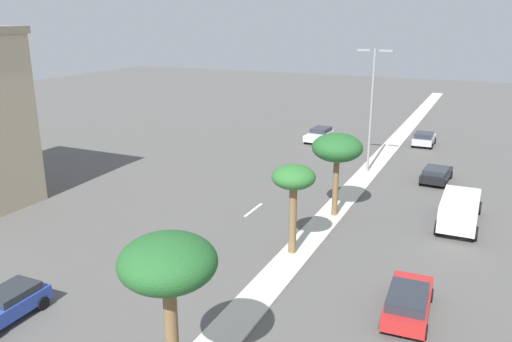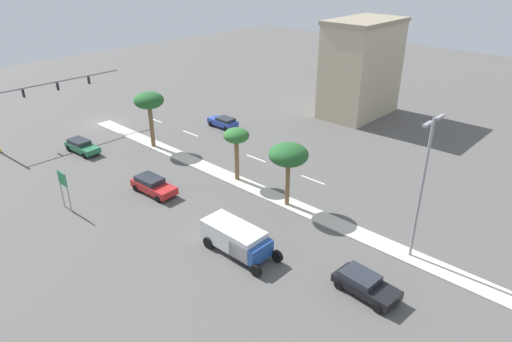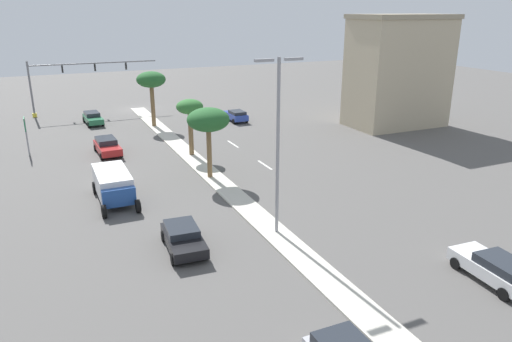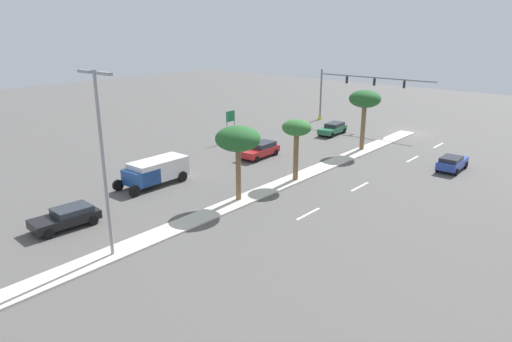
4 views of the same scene
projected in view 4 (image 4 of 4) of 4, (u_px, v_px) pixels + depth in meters
ground_plane at (181, 226)px, 30.74m from camera, size 160.00×160.00×0.00m
median_curb at (19, 293)px, 23.05m from camera, size 1.80×94.68×0.12m
lane_stripe_outboard at (439, 145)px, 51.47m from camera, size 0.20×2.80×0.01m
lane_stripe_trailing at (413, 159)px, 46.23m from camera, size 0.20×2.80×0.01m
lane_stripe_near at (360, 187)px, 38.29m from camera, size 0.20×2.80×0.01m
lane_stripe_leading at (308, 214)px, 32.80m from camera, size 0.20×2.80×0.01m
traffic_signal_gantry at (348, 90)px, 61.66m from camera, size 15.99×0.53×6.94m
directional_road_sign at (231, 120)px, 52.45m from camera, size 0.10×1.37×3.50m
palm_tree_right at (365, 100)px, 47.93m from camera, size 3.26×3.26×6.22m
palm_tree_far at (297, 130)px, 38.49m from camera, size 2.43×2.43×5.16m
palm_tree_rear at (238, 140)px, 33.86m from camera, size 3.34×3.34×5.61m
street_lamp_near at (102, 152)px, 25.02m from camera, size 2.90×0.24×10.41m
sedan_red_inboard at (260, 150)px, 46.68m from camera, size 2.16×4.67×1.44m
sedan_green_far at (333, 128)px, 56.41m from camera, size 2.08×4.58×1.36m
sedan_black_outboard at (67, 217)px, 30.46m from camera, size 2.28×4.35×1.29m
sedan_blue_left at (452, 163)px, 42.41m from camera, size 1.89×3.94×1.34m
box_truck at (154, 171)px, 38.40m from camera, size 2.49×6.14×2.08m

